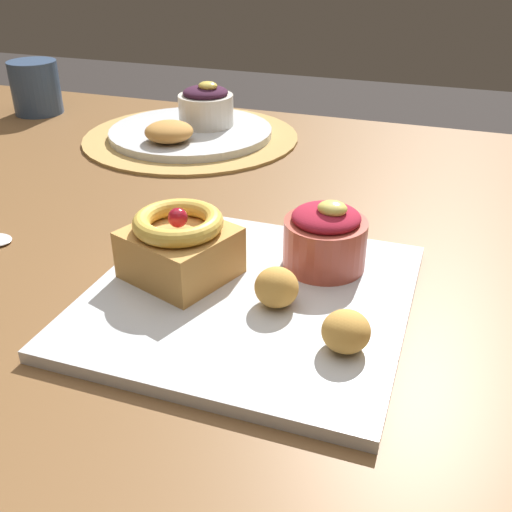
# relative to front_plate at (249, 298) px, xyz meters

# --- Properties ---
(dining_table) EXTENTS (1.53, 0.97, 0.73)m
(dining_table) POSITION_rel_front_plate_xyz_m (-0.05, 0.14, -0.09)
(dining_table) COLOR brown
(dining_table) RESTS_ON ground_plane
(woven_placemat) EXTENTS (0.35, 0.35, 0.00)m
(woven_placemat) POSITION_rel_front_plate_xyz_m (-0.26, 0.43, -0.00)
(woven_placemat) COLOR #AD894C
(woven_placemat) RESTS_ON dining_table
(front_plate) EXTENTS (0.29, 0.29, 0.01)m
(front_plate) POSITION_rel_front_plate_xyz_m (0.00, 0.00, 0.00)
(front_plate) COLOR silver
(front_plate) RESTS_ON dining_table
(cake_slice) EXTENTS (0.12, 0.11, 0.07)m
(cake_slice) POSITION_rel_front_plate_xyz_m (-0.07, 0.01, 0.04)
(cake_slice) COLOR #C68E47
(cake_slice) RESTS_ON front_plate
(berry_ramekin) EXTENTS (0.08, 0.08, 0.07)m
(berry_ramekin) POSITION_rel_front_plate_xyz_m (0.05, 0.07, 0.04)
(berry_ramekin) COLOR #B24C3D
(berry_ramekin) RESTS_ON front_plate
(fritter_front) EXTENTS (0.04, 0.04, 0.04)m
(fritter_front) POSITION_rel_front_plate_xyz_m (0.03, -0.01, 0.02)
(fritter_front) COLOR gold
(fritter_front) RESTS_ON front_plate
(fritter_middle) EXTENTS (0.04, 0.04, 0.03)m
(fritter_middle) POSITION_rel_front_plate_xyz_m (0.10, -0.05, 0.02)
(fritter_middle) COLOR gold
(fritter_middle) RESTS_ON front_plate
(back_plate) EXTENTS (0.26, 0.26, 0.01)m
(back_plate) POSITION_rel_front_plate_xyz_m (-0.26, 0.43, 0.01)
(back_plate) COLOR silver
(back_plate) RESTS_ON woven_placemat
(back_ramekin) EXTENTS (0.09, 0.09, 0.07)m
(back_ramekin) POSITION_rel_front_plate_xyz_m (-0.24, 0.45, 0.04)
(back_ramekin) COLOR silver
(back_ramekin) RESTS_ON back_plate
(back_pastry) EXTENTS (0.07, 0.07, 0.03)m
(back_pastry) POSITION_rel_front_plate_xyz_m (-0.26, 0.36, 0.03)
(back_pastry) COLOR #B77F3D
(back_pastry) RESTS_ON back_plate
(coffee_mug) EXTENTS (0.09, 0.09, 0.09)m
(coffee_mug) POSITION_rel_front_plate_xyz_m (-0.59, 0.47, 0.04)
(coffee_mug) COLOR #334766
(coffee_mug) RESTS_ON dining_table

